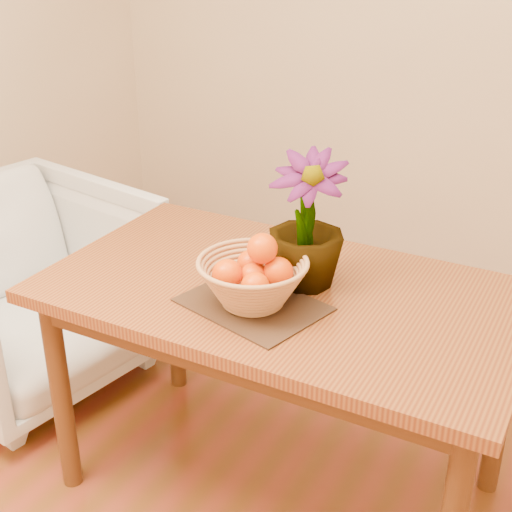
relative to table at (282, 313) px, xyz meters
The scene contains 7 objects.
wall_back 2.07m from the table, 90.00° to the left, with size 4.00×0.02×2.70m, color #F7DEBC.
table is the anchor object (origin of this frame).
placemat 0.16m from the table, 100.81° to the right, with size 0.37×0.28×0.01m, color #342013.
wicker_basket 0.21m from the table, 100.81° to the right, with size 0.31×0.31×0.13m.
orange_pile 0.24m from the table, 99.91° to the right, with size 0.20×0.19×0.15m.
potted_plant 0.30m from the table, 49.51° to the left, with size 0.22×0.22×0.40m, color #1B4714.
armchair 1.20m from the table, behind, with size 0.84×0.78×0.86m, color gray.
Camera 1 is at (0.80, -1.35, 1.73)m, focal length 50.00 mm.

